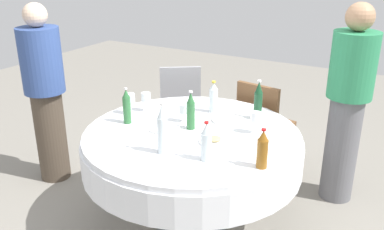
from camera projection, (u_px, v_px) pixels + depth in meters
The scene contains 22 objects.
ground_plane at pixel (192, 220), 3.23m from camera, with size 10.00×10.00×0.00m, color gray.
dining_table at pixel (192, 150), 3.01m from camera, with size 1.55×1.55×0.74m.
bottle_green_front at pixel (191, 111), 2.96m from camera, with size 0.06×0.06×0.28m.
bottle_amber_mid at pixel (262, 150), 2.44m from camera, with size 0.07×0.07×0.25m.
bottle_clear_west at pixel (162, 130), 2.60m from camera, with size 0.06×0.06×0.33m.
bottle_clear_far at pixel (213, 98), 3.27m from camera, with size 0.07×0.07×0.25m.
bottle_clear_inner at pixel (206, 142), 2.52m from camera, with size 0.07×0.07×0.25m.
bottle_green_rear at pixel (127, 107), 3.06m from camera, with size 0.06×0.06×0.27m.
bottle_dark_green_south at pixel (258, 101), 3.13m from camera, with size 0.06×0.06×0.30m.
wine_glass_far at pixel (130, 99), 3.24m from camera, with size 0.07×0.07×0.16m.
wine_glass_inner at pixel (256, 118), 2.90m from camera, with size 0.07×0.07×0.15m.
wine_glass_rear at pixel (146, 98), 3.30m from camera, with size 0.07×0.07×0.15m.
wine_glass_south at pixel (184, 109), 3.10m from camera, with size 0.07×0.07×0.14m.
plate_north at pixel (228, 120), 3.14m from camera, with size 0.24×0.24×0.02m.
plate_right at pixel (215, 141), 2.79m from camera, with size 0.21×0.21×0.04m.
spoon_mid at pixel (170, 104), 3.47m from camera, with size 0.18×0.02×0.01m, color silver.
spoon_west at pixel (113, 131), 2.97m from camera, with size 0.18×0.02×0.01m, color silver.
folded_napkin at pixel (165, 130), 2.96m from camera, with size 0.15×0.15×0.02m, color white.
person_front at pixel (45, 92), 3.56m from camera, with size 0.34×0.34×1.55m.
person_mid at pixel (348, 103), 3.24m from camera, with size 0.34×0.34×1.59m.
chair_rear at pixel (180, 98), 4.30m from camera, with size 0.56×0.56×0.87m.
chair_south at pixel (262, 120), 3.74m from camera, with size 0.46×0.46×0.87m.
Camera 1 is at (-2.35, -1.33, 1.94)m, focal length 39.40 mm.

